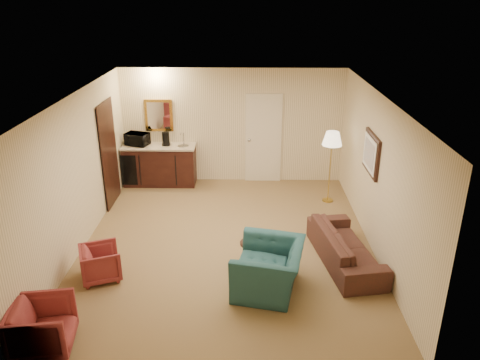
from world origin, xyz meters
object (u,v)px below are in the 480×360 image
(coffee_table, at_px, (263,254))
(coffee_maker, at_px, (166,139))
(wetbar_cabinet, at_px, (160,165))
(rose_chair_far, at_px, (42,325))
(waste_bin, at_px, (189,179))
(teal_armchair, at_px, (269,261))
(sofa, at_px, (346,242))
(rose_chair_near, at_px, (101,261))
(microwave, at_px, (137,138))
(floor_lamp, at_px, (330,167))

(coffee_table, relative_size, coffee_maker, 2.43)
(coffee_table, bearing_deg, wetbar_cabinet, 123.34)
(rose_chair_far, height_order, waste_bin, rose_chair_far)
(coffee_table, relative_size, waste_bin, 2.54)
(rose_chair_far, xyz_separation_m, coffee_maker, (0.67, 5.39, 0.71))
(teal_armchair, xyz_separation_m, waste_bin, (-1.67, 3.99, -0.34))
(wetbar_cabinet, xyz_separation_m, teal_armchair, (2.32, -4.06, 0.02))
(wetbar_cabinet, relative_size, waste_bin, 5.65)
(sofa, xyz_separation_m, rose_chair_far, (-4.10, -2.08, -0.01))
(rose_chair_near, height_order, microwave, microwave)
(sofa, distance_m, waste_bin, 4.37)
(wetbar_cabinet, bearing_deg, waste_bin, -6.15)
(wetbar_cabinet, height_order, rose_chair_far, wetbar_cabinet)
(waste_bin, distance_m, microwave, 1.48)
(coffee_table, height_order, microwave, microwave)
(rose_chair_near, distance_m, microwave, 3.95)
(sofa, bearing_deg, floor_lamp, -12.10)
(teal_armchair, height_order, rose_chair_near, teal_armchair)
(wetbar_cabinet, bearing_deg, sofa, -42.40)
(sofa, relative_size, teal_armchair, 1.74)
(rose_chair_near, bearing_deg, waste_bin, -35.13)
(teal_armchair, distance_m, waste_bin, 4.34)
(rose_chair_near, relative_size, rose_chair_far, 0.82)
(teal_armchair, bearing_deg, coffee_table, -162.13)
(wetbar_cabinet, bearing_deg, coffee_table, -56.66)
(teal_armchair, bearing_deg, rose_chair_far, -53.15)
(rose_chair_near, distance_m, rose_chair_far, 1.57)
(teal_armchair, xyz_separation_m, microwave, (-2.80, 4.10, 0.61))
(rose_chair_near, bearing_deg, floor_lamp, -75.03)
(rose_chair_far, distance_m, coffee_maker, 5.48)
(waste_bin, relative_size, microwave, 0.58)
(teal_armchair, distance_m, rose_chair_near, 2.58)
(sofa, relative_size, coffee_maker, 6.29)
(coffee_table, height_order, coffee_maker, coffee_maker)
(floor_lamp, distance_m, microwave, 4.29)
(wetbar_cabinet, height_order, waste_bin, wetbar_cabinet)
(wetbar_cabinet, xyz_separation_m, floor_lamp, (3.70, -0.89, 0.30))
(coffee_table, relative_size, microwave, 1.48)
(coffee_table, bearing_deg, rose_chair_far, -144.64)
(sofa, bearing_deg, coffee_table, 85.88)
(teal_armchair, bearing_deg, sofa, 133.05)
(teal_armchair, distance_m, coffee_table, 0.70)
(teal_armchair, xyz_separation_m, coffee_table, (-0.07, 0.64, -0.27))
(rose_chair_far, bearing_deg, rose_chair_near, -18.06)
(wetbar_cabinet, distance_m, microwave, 0.79)
(waste_bin, height_order, microwave, microwave)
(wetbar_cabinet, relative_size, teal_armchair, 1.49)
(floor_lamp, bearing_deg, wetbar_cabinet, 166.54)
(rose_chair_far, relative_size, coffee_table, 0.98)
(sofa, bearing_deg, rose_chair_far, 107.22)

